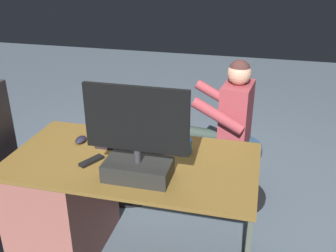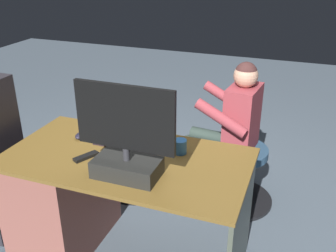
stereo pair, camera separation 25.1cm
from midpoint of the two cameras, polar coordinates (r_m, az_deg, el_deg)
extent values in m
plane|color=#515E6B|center=(2.94, -4.91, -14.20)|extent=(10.00, 10.00, 0.00)
cube|color=brown|center=(2.25, -8.47, -5.15)|extent=(1.42, 0.76, 0.02)
cube|color=#96564B|center=(2.64, -17.71, -10.69)|extent=(0.46, 0.70, 0.72)
cube|color=#4E5547|center=(2.33, 8.70, -15.16)|extent=(0.02, 0.68, 0.72)
cube|color=#262624|center=(2.05, -7.98, -6.47)|extent=(0.35, 0.20, 0.09)
cylinder|color=#333338|center=(2.01, -8.11, -4.49)|extent=(0.04, 0.04, 0.07)
cube|color=black|center=(1.92, -8.47, 0.90)|extent=(0.54, 0.02, 0.34)
cube|color=black|center=(1.93, -8.32, 1.06)|extent=(0.49, 0.00, 0.31)
cube|color=black|center=(2.37, -8.43, -2.95)|extent=(0.42, 0.14, 0.02)
ellipsoid|color=#201E2D|center=(2.49, -15.57, -2.02)|extent=(0.06, 0.10, 0.04)
cylinder|color=#3372BF|center=(2.27, -0.61, -3.01)|extent=(0.08, 0.08, 0.09)
cube|color=black|center=(2.25, -14.37, -5.07)|extent=(0.11, 0.15, 0.02)
cylinder|color=black|center=(3.32, -7.85, -8.91)|extent=(0.56, 0.56, 0.03)
cylinder|color=gray|center=(3.22, -8.06, -5.87)|extent=(0.04, 0.04, 0.38)
cylinder|color=maroon|center=(3.11, -8.30, -2.34)|extent=(0.44, 0.44, 0.06)
ellipsoid|color=#D8AF7F|center=(3.06, -8.44, -0.30)|extent=(0.17, 0.15, 0.18)
sphere|color=#D8AF7F|center=(3.00, -8.61, 2.26)|extent=(0.14, 0.14, 0.14)
sphere|color=beige|center=(3.05, -8.18, 2.49)|extent=(0.05, 0.05, 0.05)
sphere|color=#D8AF7F|center=(2.96, -7.79, 3.12)|extent=(0.06, 0.06, 0.06)
sphere|color=#D8AF7F|center=(3.00, -9.55, 3.27)|extent=(0.06, 0.06, 0.06)
cylinder|color=#D8AF7F|center=(3.04, -6.73, 0.40)|extent=(0.05, 0.14, 0.09)
cylinder|color=#D8AF7F|center=(3.10, -9.76, 0.72)|extent=(0.05, 0.14, 0.09)
cylinder|color=#D8AF7F|center=(3.15, -6.93, -0.68)|extent=(0.06, 0.11, 0.06)
cylinder|color=#D8AF7F|center=(3.18, -8.48, -0.51)|extent=(0.06, 0.11, 0.06)
cylinder|color=black|center=(3.23, 6.84, -10.00)|extent=(0.57, 0.57, 0.03)
cylinder|color=gray|center=(3.11, 7.03, -6.90)|extent=(0.04, 0.04, 0.38)
cylinder|color=#2D4D69|center=(3.01, 7.25, -3.28)|extent=(0.43, 0.43, 0.06)
cube|color=#9A3941|center=(2.89, 7.54, 1.51)|extent=(0.24, 0.34, 0.49)
sphere|color=tan|center=(2.78, 7.90, 7.67)|extent=(0.17, 0.17, 0.17)
sphere|color=#432624|center=(2.77, 7.93, 8.01)|extent=(0.16, 0.16, 0.16)
cylinder|color=#9A3941|center=(2.68, 4.67, 1.44)|extent=(0.39, 0.12, 0.23)
cylinder|color=#9A3941|center=(3.05, 5.09, 4.36)|extent=(0.39, 0.12, 0.23)
cylinder|color=#2C3B34|center=(2.91, 3.37, -3.00)|extent=(0.41, 0.15, 0.11)
cylinder|color=#2C3B34|center=(3.05, -0.49, -7.02)|extent=(0.10, 0.10, 0.47)
cylinder|color=#2C3B34|center=(3.07, 3.62, -1.49)|extent=(0.41, 0.15, 0.11)
cylinder|color=#2C3B34|center=(3.20, -0.05, -5.38)|extent=(0.10, 0.10, 0.47)
camera|label=1|loc=(0.13, -92.86, -1.32)|focal=41.44mm
camera|label=2|loc=(0.13, 87.14, 1.32)|focal=41.44mm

